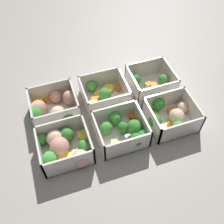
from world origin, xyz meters
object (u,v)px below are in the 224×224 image
at_px(container_near_right, 170,116).
at_px(container_far_center, 105,96).
at_px(container_far_right, 151,84).
at_px(container_far_left, 54,107).
at_px(container_near_left, 64,147).
at_px(container_near_center, 125,131).

relative_size(container_near_right, container_far_center, 1.04).
distance_m(container_far_center, container_far_right, 0.15).
relative_size(container_far_left, container_far_right, 1.12).
bearing_deg(container_far_right, container_near_left, -155.91).
xyz_separation_m(container_near_left, container_near_right, (0.31, 0.00, -0.00)).
bearing_deg(container_far_right, container_far_center, -179.47).
xyz_separation_m(container_far_center, container_far_right, (0.15, 0.00, 0.00)).
height_order(container_near_left, container_far_center, same).
xyz_separation_m(container_near_right, container_far_center, (-0.15, 0.14, -0.00)).
bearing_deg(container_near_right, container_far_left, 155.54).
height_order(container_far_left, container_far_right, same).
xyz_separation_m(container_near_right, container_far_left, (-0.31, 0.14, 0.00)).
height_order(container_near_left, container_near_right, same).
relative_size(container_near_right, container_far_left, 0.92).
distance_m(container_near_left, container_near_center, 0.17).
bearing_deg(container_near_center, container_far_right, 45.07).
distance_m(container_far_left, container_far_center, 0.16).
xyz_separation_m(container_near_left, container_far_left, (-0.00, 0.14, -0.00)).
bearing_deg(container_near_right, container_near_left, -179.74).
height_order(container_near_left, container_far_right, same).
bearing_deg(container_far_right, container_far_left, 179.33).
bearing_deg(container_far_left, container_far_right, -0.67).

